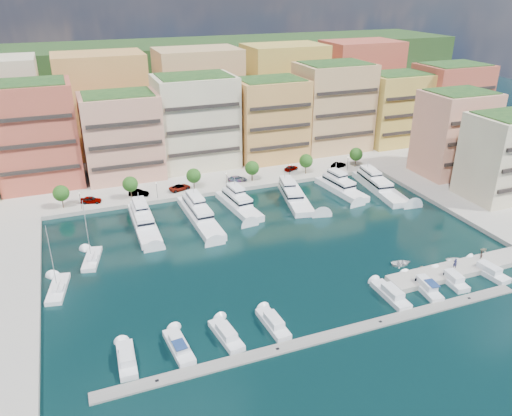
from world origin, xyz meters
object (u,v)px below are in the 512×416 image
Objects in this scene: yacht_1 at (143,221)px; tender_1 at (421,267)px; car_1 at (139,193)px; person_1 at (481,255)px; tender_2 at (456,260)px; car_2 at (180,187)px; yacht_2 at (199,214)px; cruiser_7 at (424,287)px; lamppost_2 at (226,178)px; yacht_6 at (378,185)px; cruiser_6 at (391,295)px; cruiser_9 at (487,271)px; yacht_5 at (340,187)px; car_5 at (338,165)px; car_0 at (91,200)px; lamppost_1 at (157,188)px; yacht_3 at (238,203)px; tree_0 at (61,193)px; cruiser_2 at (226,335)px; sailboat_2 at (92,260)px; lamppost_4 at (348,161)px; tree_1 at (130,184)px; tree_5 at (356,154)px; car_4 at (291,168)px; person_0 at (455,263)px; lamppost_3 at (290,169)px; cruiser_3 at (273,324)px; cruiser_0 at (127,360)px; tree_2 at (194,176)px; tree_3 at (252,168)px; tender_3 at (484,249)px; sailboat_1 at (58,290)px; tree_4 at (306,161)px; car_3 at (237,179)px; lamppost_0 at (80,198)px; tender_0 at (401,263)px; cruiser_1 at (179,347)px.

tender_1 is at bearing -39.23° from yacht_1.
person_1 is (56.98, -55.17, -0.03)m from car_1.
car_2 is at bearing 55.74° from tender_2.
cruiser_7 is (29.79, -42.75, -0.64)m from yacht_2.
lamppost_2 is 0.18× the size of yacht_6.
cruiser_9 is (21.43, 0.00, 0.00)m from cruiser_6.
car_5 is (7.21, 13.45, 0.60)m from yacht_5.
person_1 is at bearing -112.02° from car_0.
lamppost_1 is at bearing -49.75° from person_1.
tree_0 is at bearing 161.97° from yacht_3.
cruiser_2 is 58.99m from car_1.
sailboat_2 is at bearing -145.89° from lamppost_2.
tree_0 is 76.04m from lamppost_4.
yacht_5 is at bearing -13.58° from tree_1.
tree_5 is 4.70m from lamppost_4.
car_4 is 2.28× the size of person_0.
cruiser_3 is at bearing -117.00° from lamppost_3.
cruiser_0 is at bearing -102.63° from yacht_1.
person_0 is at bearing 2.53° from cruiser_0.
lamppost_3 is 0.53× the size of cruiser_0.
tree_2 and tree_3 have the same top height.
car_4 is at bearing 34.59° from tender_3.
person_0 is at bearing -114.70° from car_1.
tree_4 is at bearing 27.95° from sailboat_1.
yacht_6 is 12.19× the size of person_0.
car_3 is at bearing 40.09° from lamppost_2.
lamppost_0 is at bearing 114.63° from cruiser_3.
car_0 is (-69.62, 2.89, -1.99)m from lamppost_4.
lamppost_3 is 7.29m from car_4.
cruiser_2 is 49.35m from tender_2.
car_3 is (-19.84, 1.20, -2.98)m from tree_4.
car_2 reaches higher than tender_0.
sailboat_1 is (-31.69, 23.01, -0.24)m from cruiser_3.
car_2 is at bearing 179.19° from tree_5.
cruiser_6 is at bearing -96.38° from lamppost_3.
tree_4 is 1.16× the size of car_1.
person_0 is at bearing 4.05° from cruiser_3.
lamppost_3 is at bearing -159.03° from tree_4.
tree_3 is at bearing -107.62° from car_2.
lamppost_1 is at bearing -174.94° from tree_3.
car_2 reaches higher than cruiser_1.
tender_2 is (54.31, -38.07, -0.71)m from yacht_1.
cruiser_3 is 1.60× the size of car_3.
tender_3 is at bearing -32.86° from tree_0.
lamppost_2 reaches higher than person_0.
cruiser_9 is (14.35, 0.02, -0.02)m from cruiser_7.
person_1 is at bearing 3.50° from cruiser_1.
yacht_6 is at bearing -14.58° from yacht_5.
cruiser_1 is at bearing -145.82° from yacht_6.
lamppost_0 is at bearing 92.77° from cruiser_0.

